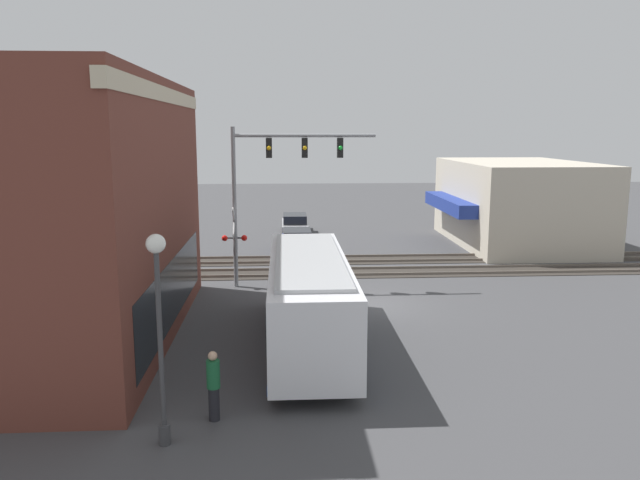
{
  "coord_description": "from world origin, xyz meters",
  "views": [
    {
      "loc": [
        -25.05,
        3.62,
        7.25
      ],
      "look_at": [
        5.05,
        1.82,
        1.9
      ],
      "focal_mm": 35.0,
      "sensor_mm": 36.0,
      "label": 1
    }
  ],
  "objects_px": {
    "streetlamp": "(159,322)",
    "pedestrian_by_lamp": "(214,385)",
    "crossing_signal": "(235,238)",
    "parked_car_silver": "(295,224)",
    "parked_car_blue": "(297,241)",
    "city_bus": "(309,297)"
  },
  "relations": [
    {
      "from": "parked_car_silver",
      "to": "streetlamp",
      "type": "bearing_deg",
      "value": 173.12
    },
    {
      "from": "crossing_signal",
      "to": "pedestrian_by_lamp",
      "type": "distance_m",
      "value": 13.83
    },
    {
      "from": "streetlamp",
      "to": "pedestrian_by_lamp",
      "type": "distance_m",
      "value": 2.57
    },
    {
      "from": "streetlamp",
      "to": "city_bus",
      "type": "bearing_deg",
      "value": -29.18
    },
    {
      "from": "pedestrian_by_lamp",
      "to": "streetlamp",
      "type": "bearing_deg",
      "value": 139.09
    },
    {
      "from": "city_bus",
      "to": "parked_car_silver",
      "type": "relative_size",
      "value": 2.32
    },
    {
      "from": "parked_car_blue",
      "to": "crossing_signal",
      "type": "bearing_deg",
      "value": 159.55
    },
    {
      "from": "crossing_signal",
      "to": "parked_car_silver",
      "type": "height_order",
      "value": "crossing_signal"
    },
    {
      "from": "streetlamp",
      "to": "parked_car_blue",
      "type": "distance_m",
      "value": 23.61
    },
    {
      "from": "city_bus",
      "to": "pedestrian_by_lamp",
      "type": "bearing_deg",
      "value": 153.89
    },
    {
      "from": "streetlamp",
      "to": "pedestrian_by_lamp",
      "type": "relative_size",
      "value": 2.74
    },
    {
      "from": "city_bus",
      "to": "streetlamp",
      "type": "bearing_deg",
      "value": 150.82
    },
    {
      "from": "crossing_signal",
      "to": "streetlamp",
      "type": "bearing_deg",
      "value": 177.89
    },
    {
      "from": "crossing_signal",
      "to": "parked_car_blue",
      "type": "relative_size",
      "value": 0.88
    },
    {
      "from": "streetlamp",
      "to": "parked_car_silver",
      "type": "distance_m",
      "value": 30.47
    },
    {
      "from": "city_bus",
      "to": "crossing_signal",
      "type": "height_order",
      "value": "crossing_signal"
    },
    {
      "from": "streetlamp",
      "to": "parked_car_silver",
      "type": "height_order",
      "value": "streetlamp"
    },
    {
      "from": "city_bus",
      "to": "parked_car_blue",
      "type": "height_order",
      "value": "city_bus"
    },
    {
      "from": "parked_car_silver",
      "to": "crossing_signal",
      "type": "bearing_deg",
      "value": 168.54
    },
    {
      "from": "crossing_signal",
      "to": "streetlamp",
      "type": "relative_size",
      "value": 0.76
    },
    {
      "from": "parked_car_blue",
      "to": "parked_car_silver",
      "type": "xyz_separation_m",
      "value": [
        6.95,
        0.0,
        0.0
      ]
    },
    {
      "from": "city_bus",
      "to": "parked_car_silver",
      "type": "height_order",
      "value": "city_bus"
    }
  ]
}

